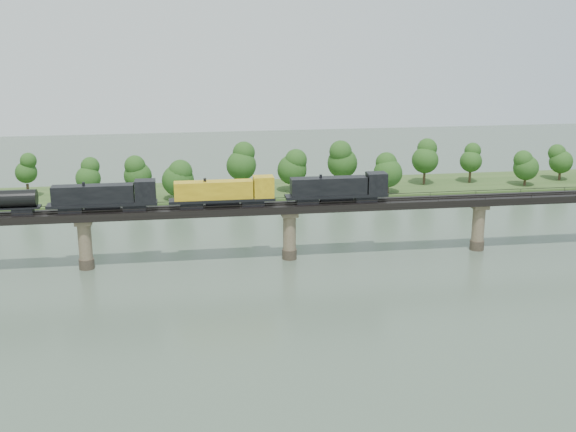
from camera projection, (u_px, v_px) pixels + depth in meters
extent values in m
plane|color=#3C4D3D|center=(317.00, 317.00, 117.88)|extent=(400.00, 400.00, 0.00)
cube|color=#304A1D|center=(259.00, 192.00, 198.67)|extent=(300.00, 24.00, 1.60)
cylinder|color=#473A2D|center=(87.00, 264.00, 140.46)|extent=(3.00, 3.00, 2.00)
cylinder|color=#796A4F|center=(85.00, 242.00, 139.26)|extent=(2.60, 2.60, 9.00)
cube|color=#796A4F|center=(83.00, 222.00, 138.19)|extent=(3.20, 3.20, 1.00)
cylinder|color=#473A2D|center=(289.00, 254.00, 146.20)|extent=(3.00, 3.00, 2.00)
cylinder|color=#796A4F|center=(289.00, 233.00, 145.00)|extent=(2.60, 2.60, 9.00)
cube|color=#796A4F|center=(289.00, 214.00, 143.93)|extent=(3.20, 3.20, 1.00)
cylinder|color=#473A2D|center=(477.00, 245.00, 151.95)|extent=(3.00, 3.00, 2.00)
cylinder|color=#796A4F|center=(478.00, 224.00, 150.74)|extent=(2.60, 2.60, 9.00)
cube|color=#796A4F|center=(480.00, 206.00, 149.68)|extent=(3.20, 3.20, 1.00)
cube|color=black|center=(289.00, 207.00, 143.60)|extent=(220.00, 5.00, 1.50)
cube|color=black|center=(290.00, 204.00, 142.66)|extent=(220.00, 0.12, 0.16)
cube|color=black|center=(289.00, 203.00, 144.09)|extent=(220.00, 0.12, 0.16)
cube|color=black|center=(291.00, 203.00, 140.92)|extent=(220.00, 0.10, 0.10)
cube|color=black|center=(288.00, 198.00, 145.50)|extent=(220.00, 0.10, 0.10)
cube|color=black|center=(291.00, 205.00, 141.02)|extent=(0.08, 0.08, 0.70)
cube|color=black|center=(288.00, 199.00, 145.59)|extent=(0.08, 0.08, 0.70)
cylinder|color=#382619|center=(28.00, 191.00, 188.43)|extent=(0.70, 0.70, 3.71)
sphere|color=#1A4213|center=(26.00, 172.00, 187.11)|extent=(5.67, 5.67, 5.67)
sphere|color=#1A4213|center=(25.00, 161.00, 186.28)|extent=(4.25, 4.25, 4.25)
cylinder|color=#382619|center=(90.00, 196.00, 183.32)|extent=(0.70, 0.70, 3.51)
sphere|color=#1A4213|center=(88.00, 178.00, 182.07)|extent=(6.31, 6.31, 6.31)
sphere|color=#1A4213|center=(87.00, 167.00, 181.29)|extent=(4.73, 4.73, 4.73)
cylinder|color=#382619|center=(139.00, 193.00, 187.50)|extent=(0.70, 0.70, 3.34)
sphere|color=#1A4213|center=(138.00, 176.00, 186.31)|extent=(7.18, 7.18, 7.18)
sphere|color=#1A4213|center=(137.00, 165.00, 185.57)|extent=(5.39, 5.39, 5.39)
cylinder|color=#382619|center=(179.00, 195.00, 186.48)|extent=(0.70, 0.70, 2.83)
sphere|color=#1A4213|center=(178.00, 180.00, 185.47)|extent=(8.26, 8.26, 8.26)
sphere|color=#1A4213|center=(178.00, 171.00, 184.84)|extent=(6.19, 6.19, 6.19)
cylinder|color=#382619|center=(242.00, 185.00, 194.98)|extent=(0.70, 0.70, 3.96)
sphere|color=#1A4213|center=(241.00, 165.00, 193.57)|extent=(8.07, 8.07, 8.07)
sphere|color=#1A4213|center=(241.00, 153.00, 192.69)|extent=(6.05, 6.05, 6.05)
cylinder|color=#382619|center=(292.00, 185.00, 195.57)|extent=(0.70, 0.70, 3.27)
sphere|color=#1A4213|center=(292.00, 170.00, 194.40)|extent=(8.03, 8.03, 8.03)
sphere|color=#1A4213|center=(292.00, 160.00, 193.68)|extent=(6.02, 6.02, 6.02)
cylinder|color=#382619|center=(342.00, 182.00, 198.62)|extent=(0.70, 0.70, 3.92)
sphere|color=#1A4213|center=(342.00, 163.00, 197.22)|extent=(8.29, 8.29, 8.29)
sphere|color=#1A4213|center=(343.00, 151.00, 196.35)|extent=(6.21, 6.21, 6.21)
cylinder|color=#382619|center=(387.00, 188.00, 193.68)|extent=(0.70, 0.70, 3.02)
sphere|color=#1A4213|center=(388.00, 173.00, 192.60)|extent=(7.74, 7.74, 7.74)
sphere|color=#1A4213|center=(388.00, 164.00, 191.93)|extent=(5.80, 5.80, 5.80)
cylinder|color=#382619|center=(424.00, 178.00, 203.74)|extent=(0.70, 0.70, 3.80)
sphere|color=#1A4213|center=(425.00, 160.00, 202.39)|extent=(7.47, 7.47, 7.47)
sphere|color=#1A4213|center=(426.00, 149.00, 201.54)|extent=(5.60, 5.60, 5.60)
cylinder|color=#382619|center=(470.00, 177.00, 205.98)|extent=(0.70, 0.70, 3.38)
sphere|color=#1A4213|center=(471.00, 161.00, 204.77)|extent=(6.23, 6.23, 6.23)
sphere|color=#1A4213|center=(472.00, 151.00, 204.02)|extent=(4.67, 4.67, 4.67)
cylinder|color=#382619|center=(525.00, 181.00, 202.46)|extent=(0.70, 0.70, 2.77)
sphere|color=#1A4213|center=(526.00, 168.00, 201.47)|extent=(7.04, 7.04, 7.04)
sphere|color=#1A4213|center=(527.00, 160.00, 200.85)|extent=(5.28, 5.28, 5.28)
cylinder|color=#382619|center=(560.00, 175.00, 209.28)|extent=(0.70, 0.70, 2.94)
sphere|color=#1A4213|center=(561.00, 162.00, 208.23)|extent=(6.73, 6.73, 6.73)
sphere|color=#1A4213|center=(562.00, 153.00, 207.57)|extent=(5.05, 5.05, 5.05)
cube|color=black|center=(365.00, 198.00, 145.47)|extent=(4.35, 2.61, 1.20)
cube|color=black|center=(307.00, 200.00, 143.75)|extent=(4.35, 2.61, 1.20)
cube|color=black|center=(336.00, 196.00, 144.40)|extent=(20.68, 3.27, 0.54)
cube|color=black|center=(329.00, 186.00, 143.63)|extent=(15.24, 2.94, 3.48)
cube|color=black|center=(376.00, 183.00, 144.95)|extent=(3.92, 3.27, 4.14)
cylinder|color=black|center=(336.00, 198.00, 144.56)|extent=(6.53, 1.52, 1.52)
cube|color=black|center=(253.00, 202.00, 142.18)|extent=(4.35, 2.61, 1.20)
cube|color=black|center=(192.00, 205.00, 140.46)|extent=(4.35, 2.61, 1.20)
cube|color=black|center=(222.00, 200.00, 141.12)|extent=(20.68, 3.27, 0.54)
cube|color=gold|center=(214.00, 190.00, 140.35)|extent=(15.24, 2.94, 3.48)
cube|color=gold|center=(264.00, 187.00, 141.67)|extent=(3.92, 3.27, 4.14)
cylinder|color=black|center=(222.00, 203.00, 141.28)|extent=(6.53, 1.52, 1.52)
cube|color=black|center=(135.00, 207.00, 138.90)|extent=(4.35, 2.61, 1.20)
cube|color=black|center=(71.00, 209.00, 137.18)|extent=(4.35, 2.61, 1.20)
cube|color=black|center=(103.00, 204.00, 137.84)|extent=(20.68, 3.27, 0.54)
cube|color=black|center=(93.00, 194.00, 137.07)|extent=(15.24, 2.94, 3.48)
cube|color=black|center=(145.00, 191.00, 138.39)|extent=(3.92, 3.27, 4.14)
cylinder|color=black|center=(103.00, 207.00, 138.00)|extent=(6.53, 1.52, 1.52)
cube|color=black|center=(23.00, 211.00, 135.93)|extent=(3.81, 2.39, 1.20)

